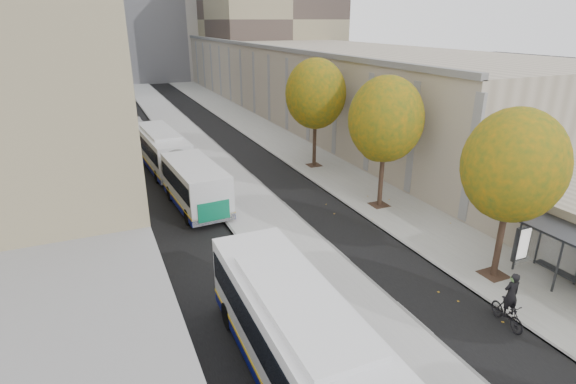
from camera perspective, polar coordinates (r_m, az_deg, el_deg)
bus_platform at (r=36.97m, az=-9.95°, el=3.68°), size 4.25×150.00×0.15m
sidewalk at (r=39.53m, az=1.38°, el=5.07°), size 4.75×150.00×0.08m
building_tan at (r=69.47m, az=-0.27°, el=15.29°), size 18.00×92.00×8.00m
tree_c at (r=20.74m, az=26.75°, el=3.00°), size 4.20×4.20×7.28m
tree_d at (r=27.06m, az=12.31°, el=9.00°), size 4.40×4.40×7.60m
tree_e at (r=34.59m, az=3.52°, el=12.32°), size 4.60×4.60×7.92m
bus_far at (r=32.55m, az=-14.28°, el=3.70°), size 3.60×17.23×2.85m
cyclist at (r=19.25m, az=26.21°, el=-12.87°), size 0.79×1.80×2.23m
distant_car at (r=50.44m, az=-18.76°, el=8.23°), size 1.73×4.13×1.39m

